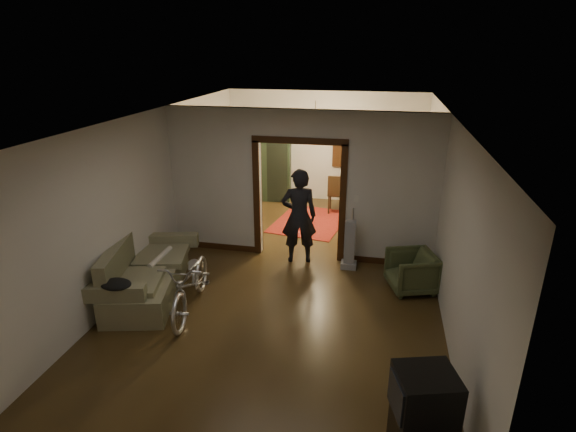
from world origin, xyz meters
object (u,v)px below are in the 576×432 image
(person, at_px, (299,216))
(desk, at_px, (360,194))
(sofa, at_px, (146,267))
(bicycle, at_px, (191,283))
(armchair, at_px, (411,271))
(locker, at_px, (274,168))

(person, height_order, desk, person)
(sofa, distance_m, bicycle, 0.95)
(sofa, xyz_separation_m, desk, (3.14, 4.95, -0.11))
(armchair, bearing_deg, desk, 176.85)
(sofa, relative_size, desk, 2.10)
(armchair, height_order, desk, desk)
(bicycle, distance_m, armchair, 3.57)
(sofa, height_order, person, person)
(bicycle, height_order, person, person)
(bicycle, height_order, locker, locker)
(armchair, distance_m, locker, 5.34)
(bicycle, relative_size, person, 0.99)
(sofa, distance_m, armchair, 4.34)
(sofa, height_order, desk, sofa)
(person, bearing_deg, bicycle, 43.46)
(bicycle, bearing_deg, locker, 82.75)
(sofa, distance_m, person, 2.81)
(sofa, relative_size, person, 1.16)
(sofa, xyz_separation_m, armchair, (4.21, 1.03, -0.15))
(locker, xyz_separation_m, desk, (2.26, -0.22, -0.49))
(sofa, bearing_deg, desk, 43.77)
(person, bearing_deg, sofa, 24.17)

